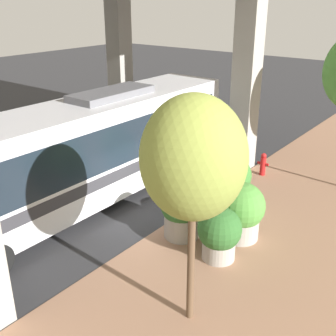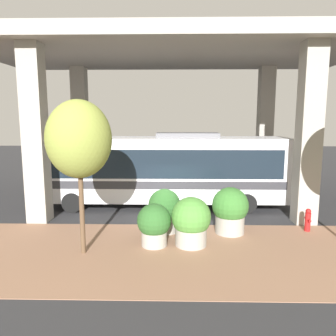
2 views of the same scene
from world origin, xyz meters
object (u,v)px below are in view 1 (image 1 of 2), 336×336
Objects in this scene: street_tree_near at (193,159)px; planter_middle at (219,233)px; fire_hydrant at (263,164)px; planter_extra at (182,210)px; planter_front at (230,181)px; planter_back at (241,211)px; bus at (88,149)px.

planter_middle is at bearing -73.76° from street_tree_near.
planter_extra is (-0.15, 5.89, 0.43)m from fire_hydrant.
street_tree_near is at bearing 111.20° from planter_front.
street_tree_near is at bearing 129.02° from planter_extra.
street_tree_near reaches higher than planter_back.
planter_extra is at bearing 35.14° from planter_back.
planter_back is (-1.32, 1.63, -0.05)m from planter_front.
fire_hydrant is 5.91m from planter_extra.
street_tree_near reaches higher than bus.
street_tree_near is (-0.70, 2.42, 3.12)m from planter_middle.
planter_middle is at bearing 178.68° from bus.
bus is at bearing 35.94° from planter_front.
fire_hydrant is 0.18× the size of street_tree_near.
bus is 3.99m from planter_extra.
planter_back is (0.07, -1.35, 0.10)m from planter_middle.
bus reaches higher than planter_back.
planter_front is 1.20× the size of planter_middle.
planter_extra is (-3.81, -0.20, -1.18)m from bus.
planter_front is 2.10m from planter_back.
planter_back is at bearing -166.91° from bus.
fire_hydrant is at bearing -88.55° from planter_extra.
street_tree_near is (-2.22, 2.74, 3.02)m from planter_extra.
planter_extra reaches higher than fire_hydrant.
fire_hydrant is (-3.66, -6.10, -1.61)m from bus.
planter_back is 4.89m from street_tree_near.
planter_extra is at bearing 87.19° from planter_front.
planter_middle is at bearing 115.00° from planter_front.
street_tree_near reaches higher than planter_extra.
planter_middle is at bearing 105.01° from fire_hydrant.
fire_hydrant is at bearing -71.87° from planter_back.
planter_extra is (0.13, 2.65, -0.05)m from planter_front.
bus is 6.68× the size of planter_front.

